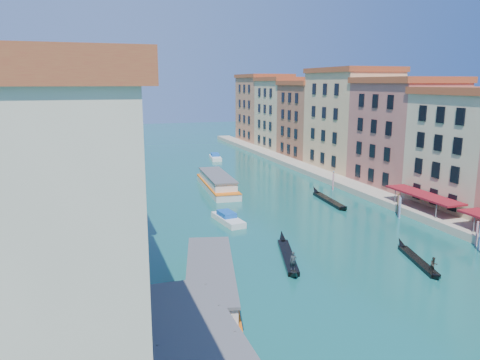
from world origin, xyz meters
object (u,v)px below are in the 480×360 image
object	(u,v)px
vaporetto_far	(217,183)
gondola_fore	(288,255)
gondola_right	(419,260)
vaporetto_near	(210,283)

from	to	relation	value
vaporetto_far	gondola_fore	bearing A→B (deg)	-89.15
vaporetto_far	gondola_right	distance (m)	40.27
vaporetto_near	vaporetto_far	size ratio (longest dim) A/B	1.04
vaporetto_far	vaporetto_near	bearing A→B (deg)	-102.69
vaporetto_near	gondola_right	xyz separation A→B (m)	(22.06, 0.45, -0.84)
vaporetto_near	gondola_fore	world-z (taller)	vaporetto_near
vaporetto_near	gondola_right	bearing A→B (deg)	15.02
vaporetto_near	gondola_fore	bearing A→B (deg)	44.53
vaporetto_far	gondola_right	xyz separation A→B (m)	(10.31, -38.92, -0.80)
vaporetto_near	vaporetto_far	world-z (taller)	vaporetto_near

